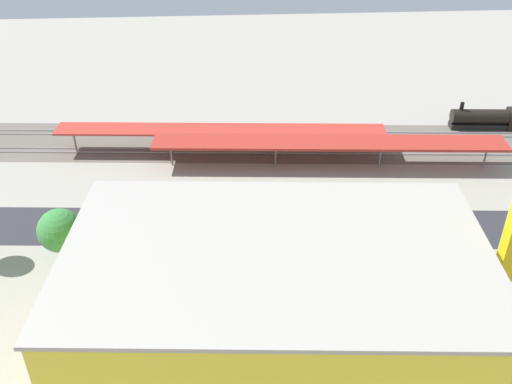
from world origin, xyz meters
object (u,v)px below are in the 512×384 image
object	(u,v)px
parked_car_1	(350,209)
platform_canopy_far	(220,130)
platform_canopy_near	(329,143)
parked_car_0	(403,206)
parked_car_4	(204,213)
box_truck_0	(275,257)
street_tree_2	(219,233)
parked_car_2	(305,207)
street_tree_0	(292,223)
parked_car_3	(256,209)
street_tree_3	(60,231)
traffic_light	(211,223)
locomotive	(491,119)
construction_building	(275,318)
parked_car_5	(153,213)

from	to	relation	value
parked_car_1	platform_canopy_far	bearing A→B (deg)	-47.59
platform_canopy_near	parked_car_0	size ratio (longest dim) A/B	12.12
platform_canopy_far	parked_car_4	size ratio (longest dim) A/B	12.32
box_truck_0	street_tree_2	size ratio (longest dim) A/B	1.53
parked_car_0	parked_car_2	distance (m)	14.04
parked_car_2	street_tree_0	size ratio (longest dim) A/B	0.57
parked_car_3	street_tree_3	size ratio (longest dim) A/B	0.63
parked_car_3	traffic_light	distance (m)	11.37
parked_car_3	parked_car_1	bearing A→B (deg)	176.55
platform_canopy_near	locomotive	xyz separation A→B (m)	(-32.06, -11.94, -2.45)
platform_canopy_near	parked_car_1	bearing A→B (deg)	93.80
parked_car_4	box_truck_0	bearing A→B (deg)	127.22
street_tree_2	parked_car_3	bearing A→B (deg)	-118.30
construction_building	parked_car_5	bearing A→B (deg)	-58.51
parked_car_5	street_tree_0	xyz separation A→B (m)	(-18.39, 9.69, 4.23)
parked_car_5	traffic_light	size ratio (longest dim) A/B	0.63
parked_car_5	street_tree_3	size ratio (longest dim) A/B	0.62
parked_car_1	traffic_light	distance (m)	21.45
parked_car_2	platform_canopy_far	bearing A→B (deg)	-58.31
parked_car_4	street_tree_2	world-z (taller)	street_tree_2
parked_car_1	traffic_light	bearing A→B (deg)	22.01
platform_canopy_far	locomotive	distance (m)	49.61
platform_canopy_far	street_tree_3	size ratio (longest dim) A/B	7.54
parked_car_4	street_tree_0	size ratio (longest dim) A/B	0.55
locomotive	parked_car_4	size ratio (longest dim) A/B	3.26
street_tree_0	parked_car_4	bearing A→B (deg)	-39.92
parked_car_2	traffic_light	distance (m)	16.28
locomotive	street_tree_0	size ratio (longest dim) A/B	1.79
parked_car_3	box_truck_0	xyz separation A→B (m)	(-1.53, 12.07, 0.93)
street_tree_2	traffic_light	size ratio (longest dim) A/B	0.85
locomotive	parked_car_5	size ratio (longest dim) A/B	3.21
parked_car_5	street_tree_3	world-z (taller)	street_tree_3
parked_car_5	platform_canopy_far	bearing A→B (deg)	-117.38
parked_car_1	street_tree_0	world-z (taller)	street_tree_0
platform_canopy_near	parked_car_4	distance (m)	24.07
parked_car_0	parked_car_3	distance (m)	21.09
platform_canopy_far	construction_building	bearing A→B (deg)	95.51
platform_canopy_far	street_tree_3	world-z (taller)	street_tree_3
construction_building	street_tree_0	size ratio (longest dim) A/B	4.51
platform_canopy_far	locomotive	world-z (taller)	locomotive
platform_canopy_near	traffic_light	world-z (taller)	traffic_light
construction_building	traffic_light	world-z (taller)	construction_building
construction_building	locomotive	bearing A→B (deg)	-125.38
parked_car_1	street_tree_2	xyz separation A→B (m)	(18.65, 8.99, 3.33)
box_truck_0	platform_canopy_near	bearing A→B (deg)	-113.70
platform_canopy_near	parked_car_5	bearing A→B (deg)	25.55
platform_canopy_far	parked_car_1	xyz separation A→B (m)	(-18.06, 19.77, -3.35)
locomotive	parked_car_2	xyz separation A→B (m)	(37.48, 24.83, -1.01)
construction_building	parked_car_2	bearing A→B (deg)	-99.55
construction_building	traffic_light	xyz separation A→B (m)	(6.05, -19.81, -2.93)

